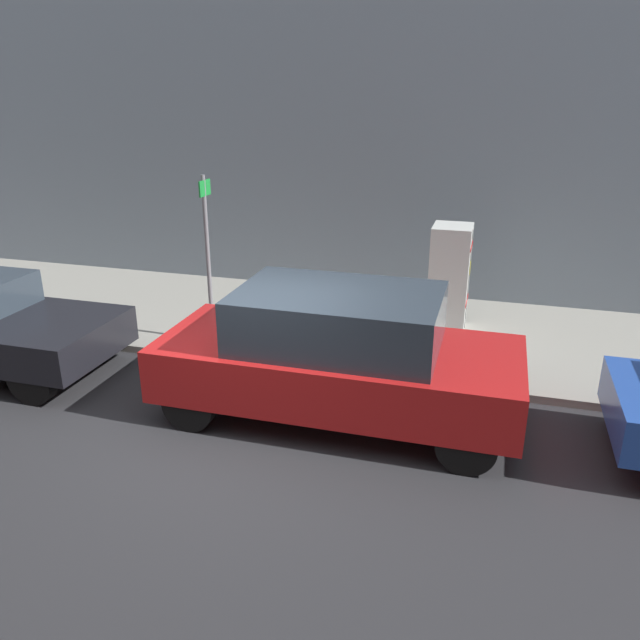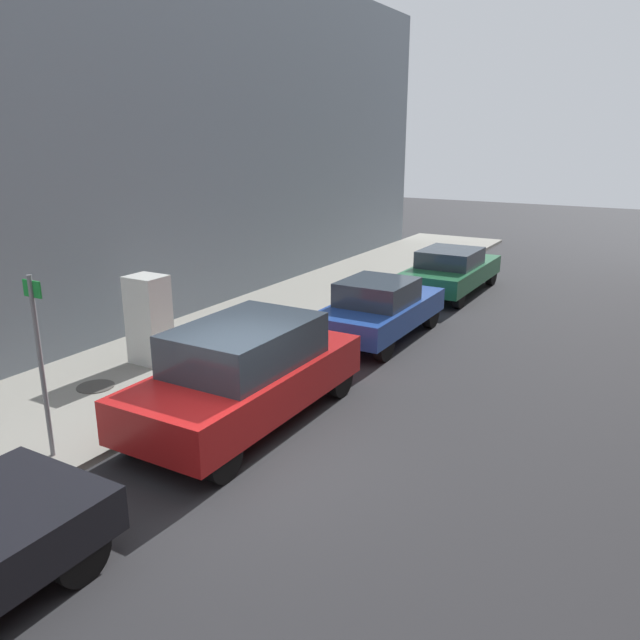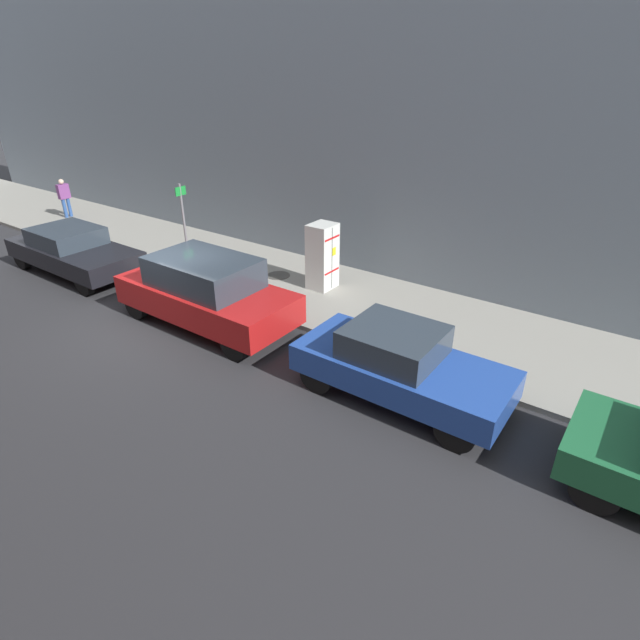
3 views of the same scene
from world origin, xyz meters
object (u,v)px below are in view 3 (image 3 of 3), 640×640
street_sign_post (185,227)px  discarded_refrigerator (322,256)px  parked_suv_red (206,291)px  pedestrian_walking_far (64,196)px  parked_sedan_dark (73,250)px  parked_hatchback_blue (400,364)px

street_sign_post → discarded_refrigerator: bearing=113.9°
discarded_refrigerator → street_sign_post: street_sign_post is taller
discarded_refrigerator → parked_suv_red: (3.32, -1.11, -0.14)m
street_sign_post → pedestrian_walking_far: street_sign_post is taller
parked_sedan_dark → parked_hatchback_blue: parked_hatchback_blue is taller
discarded_refrigerator → street_sign_post: (1.64, -3.70, 0.61)m
parked_sedan_dark → parked_hatchback_blue: (-0.00, 11.22, 0.02)m
discarded_refrigerator → parked_suv_red: bearing=-18.5°
street_sign_post → pedestrian_walking_far: size_ratio=1.77×
parked_hatchback_blue → parked_sedan_dark: bearing=-90.0°
pedestrian_walking_far → parked_suv_red: (3.12, 11.76, -0.10)m
discarded_refrigerator → parked_suv_red: size_ratio=0.40×
parked_suv_red → parked_hatchback_blue: parked_suv_red is taller
pedestrian_walking_far → parked_sedan_dark: 6.62m
pedestrian_walking_far → parked_sedan_dark: pedestrian_walking_far is taller
street_sign_post → parked_sedan_dark: bearing=-63.3°
parked_suv_red → discarded_refrigerator: bearing=161.5°
parked_sedan_dark → parked_hatchback_blue: bearing=90.0°
discarded_refrigerator → pedestrian_walking_far: size_ratio=1.19×
discarded_refrigerator → street_sign_post: bearing=-66.1°
discarded_refrigerator → parked_hatchback_blue: 5.34m
parked_suv_red → parked_hatchback_blue: bearing=90.0°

